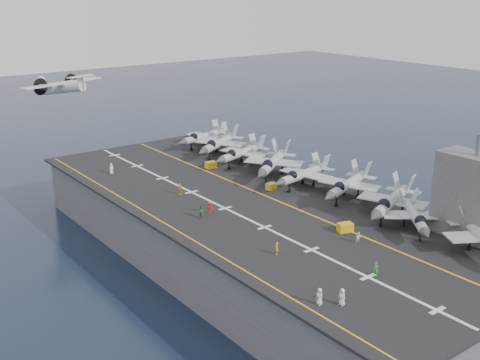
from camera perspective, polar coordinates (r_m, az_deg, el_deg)
ground at (r=103.91m, az=1.34°, el=-7.38°), size 500.00×500.00×0.00m
hull at (r=101.88m, az=1.36°, el=-4.84°), size 36.00×90.00×10.00m
flight_deck at (r=99.99m, az=1.38°, el=-2.09°), size 38.00×92.00×0.40m
foul_line at (r=101.70m, az=2.71°, el=-1.62°), size 0.35×90.00×0.02m
landing_centerline at (r=96.52m, az=-1.41°, el=-2.70°), size 0.50×90.00×0.02m
deck_edge_port at (r=91.01m, az=-7.06°, el=-4.14°), size 0.25×90.00×0.02m
deck_edge_stbd at (r=111.76m, az=8.84°, el=-0.01°), size 0.25×90.00×0.02m
island_superstructure at (r=89.44m, az=21.28°, el=-0.57°), size 5.00×10.00×15.00m
fighter_jet_1 at (r=90.69m, az=16.27°, el=-3.23°), size 15.78×16.37×4.76m
fighter_jet_2 at (r=94.88m, az=14.16°, el=-1.88°), size 18.51×15.52×5.48m
fighter_jet_3 at (r=101.44m, az=10.17°, el=-0.37°), size 17.85×14.76×5.31m
fighter_jet_4 at (r=106.55m, az=6.03°, el=0.62°), size 15.97×12.15×5.01m
fighter_jet_5 at (r=112.04m, az=3.13°, el=1.74°), size 19.66×18.27×5.68m
fighter_jet_6 at (r=119.53m, az=0.14°, el=2.65°), size 16.82×13.46×5.10m
fighter_jet_7 at (r=126.40m, az=-2.02°, el=3.58°), size 19.01×16.96×5.51m
fighter_jet_8 at (r=133.24m, az=-3.46°, el=4.20°), size 16.36×12.86×5.02m
tow_cart_a at (r=88.72m, az=9.94°, el=-4.44°), size 2.48×2.00×1.29m
tow_cart_b at (r=105.48m, az=2.99°, el=-0.59°), size 2.10×1.56×1.14m
tow_cart_c at (r=117.96m, az=-2.78°, el=1.45°), size 2.10×1.39×1.24m
crew_0 at (r=68.76m, az=7.55°, el=-10.90°), size 0.87×1.25×2.01m
crew_1 at (r=80.19m, az=3.49°, el=-6.50°), size 1.05×1.24×1.76m
crew_2 at (r=92.61m, az=-3.66°, el=-2.99°), size 1.41×1.18×2.00m
crew_3 at (r=94.11m, az=-2.88°, el=-2.65°), size 1.28×1.41×1.95m
crew_4 at (r=103.04m, az=-5.71°, el=-0.86°), size 1.05×1.34×1.99m
crew_5 at (r=116.65m, az=-12.10°, el=1.07°), size 1.43×1.25×2.00m
crew_6 at (r=76.29m, az=12.76°, el=-8.24°), size 0.89×1.20×1.84m
crew_7 at (r=85.14m, az=11.19°, el=-5.38°), size 1.15×0.98×1.62m
transport_plane at (r=142.32m, az=-16.43°, el=8.32°), size 24.37×20.10×4.95m
crew_8 at (r=69.05m, az=9.66°, el=-10.87°), size 0.87×1.25×2.01m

